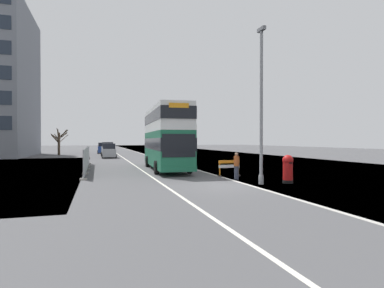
# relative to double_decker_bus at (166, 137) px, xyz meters

# --- Properties ---
(ground) EXTENTS (140.00, 280.00, 0.10)m
(ground) POSITION_rel_double_decker_bus_xyz_m (1.45, -9.96, -2.80)
(ground) COLOR #4C4C4F
(double_decker_bus) EXTENTS (3.17, 11.45, 5.17)m
(double_decker_bus) POSITION_rel_double_decker_bus_xyz_m (0.00, 0.00, 0.00)
(double_decker_bus) COLOR #196042
(double_decker_bus) RESTS_ON ground
(lamppost_foreground) EXTENTS (0.29, 0.70, 8.82)m
(lamppost_foreground) POSITION_rel_double_decker_bus_xyz_m (3.33, -10.12, 1.42)
(lamppost_foreground) COLOR gray
(lamppost_foreground) RESTS_ON ground
(red_pillar_postbox) EXTENTS (0.62, 0.62, 1.64)m
(red_pillar_postbox) POSITION_rel_double_decker_bus_xyz_m (5.01, -10.20, -1.85)
(red_pillar_postbox) COLOR black
(red_pillar_postbox) RESTS_ON ground
(roadworks_barrier) EXTENTS (1.57, 0.49, 1.10)m
(roadworks_barrier) POSITION_rel_double_decker_bus_xyz_m (3.17, -6.01, -2.07)
(roadworks_barrier) COLOR orange
(roadworks_barrier) RESTS_ON ground
(construction_site_fence) EXTENTS (0.44, 13.80, 1.92)m
(construction_site_fence) POSITION_rel_double_decker_bus_xyz_m (-6.36, 1.43, -1.84)
(construction_site_fence) COLOR #A8AAAD
(construction_site_fence) RESTS_ON ground
(car_oncoming_near) EXTENTS (1.98, 4.02, 2.01)m
(car_oncoming_near) POSITION_rel_double_decker_bus_xyz_m (-3.97, 19.44, -1.81)
(car_oncoming_near) COLOR gray
(car_oncoming_near) RESTS_ON ground
(car_receding_mid) EXTENTS (2.00, 4.56, 2.17)m
(car_receding_mid) POSITION_rel_double_decker_bus_xyz_m (-3.98, 25.97, -1.73)
(car_receding_mid) COLOR gray
(car_receding_mid) RESTS_ON ground
(car_receding_far) EXTENTS (2.07, 4.01, 2.02)m
(car_receding_far) POSITION_rel_double_decker_bus_xyz_m (-4.48, 35.26, -1.79)
(car_receding_far) COLOR navy
(car_receding_far) RESTS_ON ground
(car_far_side) EXTENTS (2.04, 4.13, 2.07)m
(car_far_side) POSITION_rel_double_decker_bus_xyz_m (-3.63, 41.92, -1.77)
(car_far_side) COLOR slate
(car_far_side) RESTS_ON ground
(bare_tree_far_verge_near) EXTENTS (2.80, 2.85, 4.33)m
(bare_tree_far_verge_near) POSITION_rel_double_decker_bus_xyz_m (-11.83, 31.66, -0.54)
(bare_tree_far_verge_near) COLOR #4C3D2D
(bare_tree_far_verge_near) RESTS_ON ground
(bare_tree_far_verge_mid) EXTENTS (2.49, 2.64, 4.45)m
(bare_tree_far_verge_mid) POSITION_rel_double_decker_bus_xyz_m (-11.49, 29.89, -0.38)
(bare_tree_far_verge_mid) COLOR #4C3D2D
(bare_tree_far_verge_mid) RESTS_ON ground
(pedestrian_at_kerb) EXTENTS (0.34, 0.34, 1.70)m
(pedestrian_at_kerb) POSITION_rel_double_decker_bus_xyz_m (2.91, -7.75, -1.89)
(pedestrian_at_kerb) COLOR #2D3342
(pedestrian_at_kerb) RESTS_ON ground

